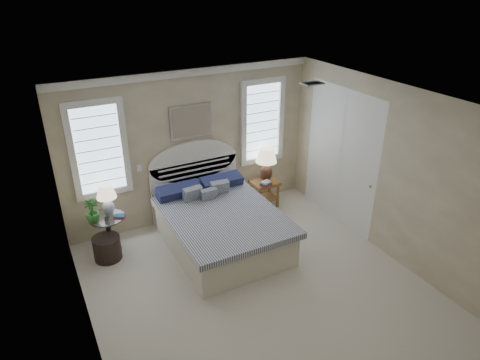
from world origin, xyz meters
name	(u,v)px	position (x,y,z in m)	size (l,w,h in m)	color
floor	(263,294)	(0.00, 0.00, 0.00)	(4.50, 5.00, 0.01)	#B6AD9B
ceiling	(268,108)	(0.00, 0.00, 2.70)	(4.50, 5.00, 0.01)	white
wall_back	(192,147)	(0.00, 2.50, 1.35)	(4.50, 0.02, 2.70)	tan
wall_left	(82,261)	(-2.25, 0.00, 1.35)	(0.02, 5.00, 2.70)	tan
wall_right	(395,176)	(2.25, 0.00, 1.35)	(0.02, 5.00, 2.70)	tan
crown_molding	(189,72)	(0.00, 2.46, 2.64)	(4.50, 0.08, 0.12)	silver
hvac_vent	(312,83)	(1.20, 0.80, 2.68)	(0.30, 0.20, 0.02)	#B2B2B2
switch_plate	(139,168)	(-0.95, 2.48, 1.15)	(0.08, 0.01, 0.12)	silver
window_left	(99,149)	(-1.55, 2.48, 1.60)	(0.90, 0.06, 1.60)	silver
window_right	(262,121)	(1.40, 2.48, 1.60)	(0.90, 0.06, 1.60)	silver
painting	(191,121)	(0.00, 2.46, 1.82)	(0.74, 0.04, 0.58)	silver
closet_door	(340,157)	(2.23, 1.20, 1.20)	(0.02, 1.80, 2.40)	silver
bed	(218,222)	(0.00, 1.46, 0.39)	(1.72, 2.28, 1.47)	silver
side_table_left	(109,230)	(-1.65, 2.05, 0.39)	(0.56, 0.56, 0.63)	black
nightstand_right	(265,188)	(1.30, 2.15, 0.39)	(0.50, 0.40, 0.53)	olive
floor_pot	(107,248)	(-1.74, 1.86, 0.19)	(0.43, 0.43, 0.39)	black
lamp_left	(107,197)	(-1.59, 2.14, 0.94)	(0.37, 0.37, 0.51)	white
lamp_right	(266,161)	(1.35, 2.20, 0.93)	(0.49, 0.49, 0.65)	black
potted_plant	(92,211)	(-1.86, 1.99, 0.82)	(0.21, 0.21, 0.38)	#2D712F
books_left	(120,217)	(-1.47, 1.93, 0.65)	(0.20, 0.17, 0.05)	maroon
books_right	(266,184)	(1.23, 2.00, 0.57)	(0.23, 0.19, 0.08)	maroon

